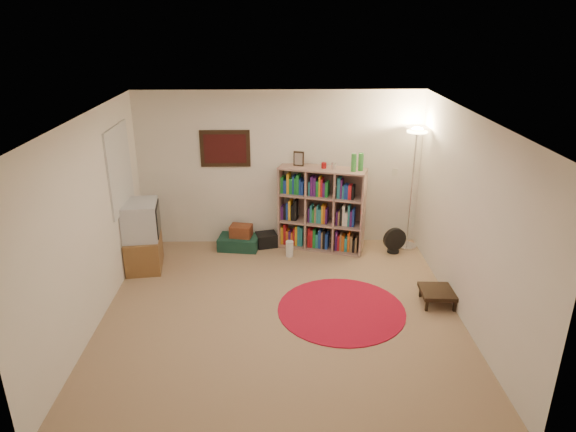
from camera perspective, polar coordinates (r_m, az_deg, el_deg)
name	(u,v)px	position (r m, az deg, el deg)	size (l,w,h in m)	color
room	(276,221)	(6.13, -1.34, -0.51)	(4.54, 4.54, 2.54)	#967758
bookshelf	(320,210)	(8.17, 3.62, 0.66)	(1.40, 0.77, 1.62)	#967164
floor_lamp	(416,149)	(8.12, 13.99, 7.24)	(0.43, 0.43, 1.98)	silver
floor_fan	(394,240)	(8.32, 11.74, -2.68)	(0.37, 0.24, 0.42)	black
tv_stand	(143,237)	(7.87, -15.85, -2.21)	(0.59, 0.77, 1.04)	brown
suitcase	(239,242)	(8.37, -5.48, -2.94)	(0.69, 0.49, 0.20)	#13362A
wicker_basket	(241,231)	(8.30, -5.24, -1.66)	(0.38, 0.30, 0.19)	#622B18
duffel_bag	(266,240)	(8.42, -2.41, -2.64)	(0.38, 0.34, 0.22)	black
paper_towel	(290,249)	(8.07, 0.18, -3.66)	(0.14, 0.14, 0.25)	silver
red_rug	(341,310)	(6.75, 5.95, -10.31)	(1.64, 1.64, 0.01)	maroon
side_table	(438,292)	(7.05, 16.33, -8.13)	(0.46, 0.46, 0.21)	black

